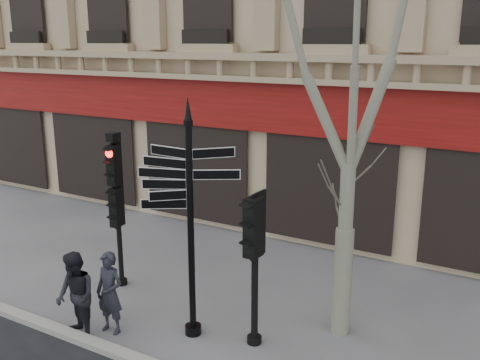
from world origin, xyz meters
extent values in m
plane|color=#57575B|center=(0.00, 0.00, 0.00)|extent=(80.00, 80.00, 0.00)
cube|color=#5B0E09|center=(0.00, 4.88, 3.60)|extent=(28.00, 0.25, 1.30)
cube|color=#9D8966|center=(0.00, 4.65, 4.57)|extent=(28.00, 0.35, 0.74)
cylinder|color=black|center=(-0.63, -0.15, 1.93)|extent=(0.12, 0.12, 3.87)
cylinder|color=black|center=(-0.63, -0.15, 0.09)|extent=(0.30, 0.30, 0.17)
cone|color=black|center=(-0.63, -0.15, 4.17)|extent=(0.13, 0.13, 0.39)
cylinder|color=black|center=(-3.17, 0.75, 1.56)|extent=(0.11, 0.11, 3.13)
cylinder|color=black|center=(-3.17, 0.75, 0.06)|extent=(0.23, 0.23, 0.13)
cube|color=black|center=(-3.17, 0.75, 1.81)|extent=(0.42, 0.33, 0.85)
cube|color=black|center=(-3.17, 0.75, 2.73)|extent=(0.42, 0.33, 0.85)
sphere|color=#FF0C05|center=(-3.17, 0.75, 2.96)|extent=(0.18, 0.18, 0.18)
cube|color=black|center=(-3.17, 0.75, 3.31)|extent=(0.24, 0.28, 0.18)
cylinder|color=black|center=(0.50, 0.14, 1.36)|extent=(0.13, 0.13, 2.72)
cylinder|color=black|center=(0.50, 0.14, 0.08)|extent=(0.28, 0.28, 0.15)
cube|color=black|center=(0.50, 0.14, 2.21)|extent=(0.47, 0.34, 1.04)
cylinder|color=gray|center=(1.70, 1.27, 1.01)|extent=(0.33, 0.33, 2.03)
cylinder|color=gray|center=(1.70, 1.27, 2.58)|extent=(0.26, 0.26, 1.29)
imported|color=#20212A|center=(-1.99, -0.84, 0.78)|extent=(0.59, 0.40, 1.56)
imported|color=black|center=(-2.36, -1.30, 0.82)|extent=(0.96, 0.86, 1.63)
camera|label=1|loc=(4.54, -7.37, 5.25)|focal=40.00mm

